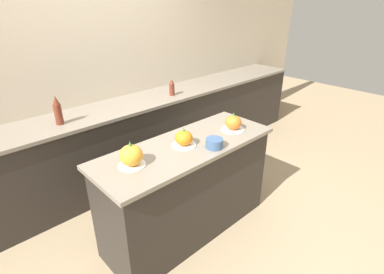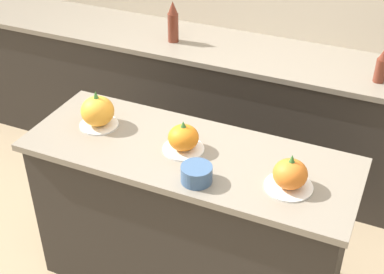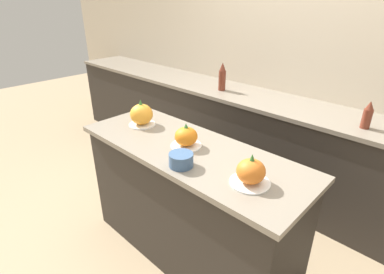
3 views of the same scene
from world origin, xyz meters
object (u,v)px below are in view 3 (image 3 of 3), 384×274
(pumpkin_cake_center, at_px, (186,137))
(bottle_tall, at_px, (222,77))
(pumpkin_cake_right, at_px, (251,172))
(pumpkin_cake_left, at_px, (142,115))
(mixing_bowl, at_px, (181,160))
(bottle_short, at_px, (367,115))

(pumpkin_cake_center, bearing_deg, bottle_tall, 118.03)
(pumpkin_cake_center, xyz_separation_m, bottle_tall, (-0.59, 1.10, 0.09))
(pumpkin_cake_center, relative_size, pumpkin_cake_right, 0.94)
(pumpkin_cake_left, distance_m, bottle_tall, 1.09)
(pumpkin_cake_left, height_order, pumpkin_cake_right, pumpkin_cake_left)
(pumpkin_cake_right, distance_m, mixing_bowl, 0.41)
(bottle_tall, bearing_deg, bottle_short, -1.49)
(pumpkin_cake_left, bearing_deg, pumpkin_cake_right, -5.16)
(bottle_short, bearing_deg, bottle_tall, 178.51)
(pumpkin_cake_right, relative_size, bottle_tall, 0.77)
(pumpkin_cake_center, height_order, mixing_bowl, pumpkin_cake_center)
(pumpkin_cake_right, bearing_deg, bottle_short, 79.17)
(bottle_short, bearing_deg, pumpkin_cake_left, -140.12)
(pumpkin_cake_left, distance_m, pumpkin_cake_right, 1.04)
(bottle_short, distance_m, mixing_bowl, 1.41)
(pumpkin_cake_left, distance_m, bottle_short, 1.64)
(pumpkin_cake_right, height_order, bottle_short, bottle_short)
(pumpkin_cake_left, bearing_deg, bottle_short, 39.88)
(bottle_tall, distance_m, mixing_bowl, 1.51)
(pumpkin_cake_right, distance_m, bottle_tall, 1.64)
(pumpkin_cake_left, height_order, bottle_short, bottle_short)
(pumpkin_cake_left, xyz_separation_m, bottle_tall, (-0.10, 1.08, 0.08))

